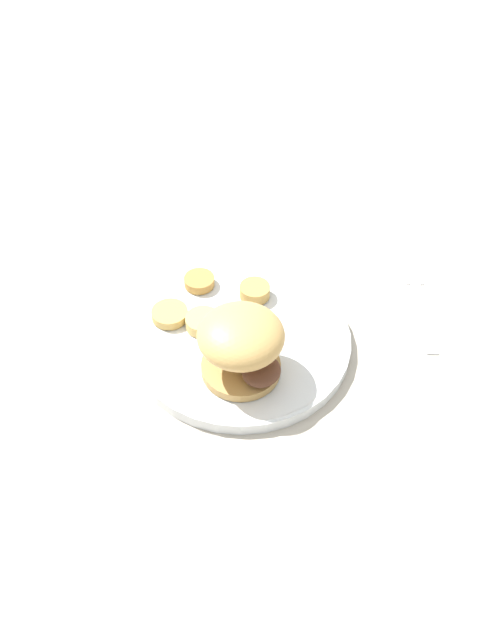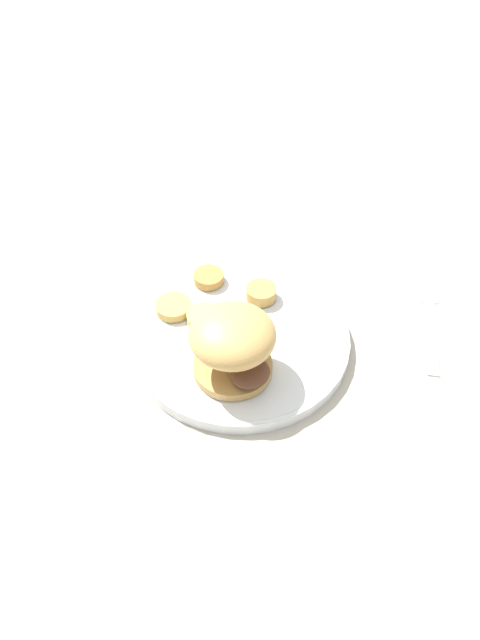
{
  "view_description": "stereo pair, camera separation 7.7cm",
  "coord_description": "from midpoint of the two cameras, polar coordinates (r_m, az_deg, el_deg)",
  "views": [
    {
      "loc": [
        0.53,
        0.0,
        0.6
      ],
      "look_at": [
        0.0,
        0.0,
        0.04
      ],
      "focal_mm": 35.0,
      "sensor_mm": 36.0,
      "label": 1
    },
    {
      "loc": [
        0.53,
        0.08,
        0.6
      ],
      "look_at": [
        0.0,
        0.0,
        0.04
      ],
      "focal_mm": 35.0,
      "sensor_mm": 36.0,
      "label": 2
    }
  ],
  "objects": [
    {
      "name": "fork",
      "position": [
        0.88,
        19.46,
        -0.15
      ],
      "size": [
        0.18,
        0.03,
        0.0
      ],
      "color": "silver",
      "rests_on": "ground_plane"
    },
    {
      "name": "potato_round_2",
      "position": [
        0.81,
        -3.41,
        1.06
      ],
      "size": [
        0.05,
        0.05,
        0.01
      ],
      "primitive_type": "cylinder",
      "color": "tan",
      "rests_on": "dinner_plate"
    },
    {
      "name": "ground_plane",
      "position": [
        0.8,
        2.75,
        -2.28
      ],
      "size": [
        4.0,
        4.0,
        0.0
      ],
      "primitive_type": "plane",
      "color": "#B2A899"
    },
    {
      "name": "sandwich",
      "position": [
        0.71,
        2.82,
        -2.36
      ],
      "size": [
        0.1,
        0.1,
        0.09
      ],
      "color": "tan",
      "rests_on": "dinner_plate"
    },
    {
      "name": "potato_round_0",
      "position": [
        0.8,
        -0.55,
        0.04
      ],
      "size": [
        0.04,
        0.04,
        0.02
      ],
      "primitive_type": "cylinder",
      "color": "#DBB766",
      "rests_on": "dinner_plate"
    },
    {
      "name": "potato_round_3",
      "position": [
        0.85,
        -0.3,
        3.77
      ],
      "size": [
        0.04,
        0.04,
        0.01
      ],
      "primitive_type": "cylinder",
      "color": "#BC8942",
      "rests_on": "dinner_plate"
    },
    {
      "name": "dinner_plate",
      "position": [
        0.79,
        2.77,
        -1.79
      ],
      "size": [
        0.28,
        0.28,
        0.02
      ],
      "color": "white",
      "rests_on": "ground_plane"
    },
    {
      "name": "potato_round_1",
      "position": [
        0.83,
        4.62,
        2.35
      ],
      "size": [
        0.04,
        0.04,
        0.02
      ],
      "primitive_type": "cylinder",
      "color": "tan",
      "rests_on": "dinner_plate"
    }
  ]
}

